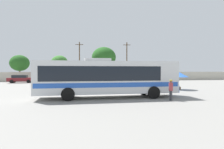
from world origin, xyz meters
The scene contains 13 objects.
ground_plane centered at (0.00, 10.00, 0.00)m, with size 300.00×300.00×0.00m, color gray.
perimeter_wall centered at (0.00, 24.54, 1.00)m, with size 80.00×0.30×2.00m, color #B2AD9E.
coach_bus_silver_blue centered at (0.22, -0.97, 1.80)m, with size 11.96×2.75×3.37m.
attendant_by_bus_door centered at (5.03, -3.27, 0.92)m, with size 0.33×0.33×1.62m.
vendor_umbrella_near_gate_blue centered at (9.84, 4.19, 1.84)m, with size 2.38×2.38×2.20m.
parked_car_leftmost_maroon centered at (-12.95, 20.64, 0.79)m, with size 4.71×2.22×1.48m.
parked_car_second_red centered at (-6.81, 21.31, 0.81)m, with size 4.50×2.05×1.55m.
parked_car_third_black centered at (0.39, 21.55, 0.79)m, with size 4.40×2.07×1.49m.
utility_pole_near centered at (-2.06, 27.26, 4.65)m, with size 1.80×0.33×8.93m.
utility_pole_far centered at (9.17, 26.82, 4.71)m, with size 1.80×0.32×9.05m.
roadside_tree_left centered at (-16.01, 30.35, 4.07)m, with size 4.43×4.43×5.96m.
roadside_tree_midleft centered at (-6.98, 31.38, 4.29)m, with size 4.12×4.12×6.05m.
roadside_tree_midright centered at (3.84, 28.69, 5.54)m, with size 5.89×5.89×8.05m.
Camera 1 is at (-2.03, -16.91, 2.38)m, focal length 30.00 mm.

